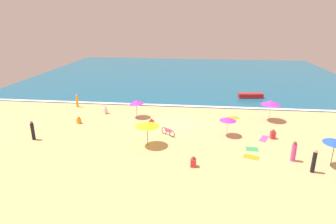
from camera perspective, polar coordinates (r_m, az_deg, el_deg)
ground_plane at (r=31.66m, az=1.65°, el=-2.27°), size 60.00×60.00×0.00m
ocean_water at (r=58.61m, az=4.07°, el=7.54°), size 60.00×44.00×0.10m
wave_breaker_foam at (r=37.56m, az=2.50°, el=1.29°), size 57.00×0.70×0.01m
beach_umbrella_0 at (r=25.52m, az=30.56°, el=-5.06°), size 1.90×1.91×2.38m
beach_umbrella_1 at (r=33.89m, az=19.97°, el=1.78°), size 2.96×2.96×2.35m
beach_umbrella_2 at (r=25.73m, az=-4.19°, el=-2.49°), size 2.30×2.30×2.22m
beach_umbrella_3 at (r=33.23m, az=-6.36°, el=1.99°), size 2.30×2.28×2.15m
beach_umbrella_4 at (r=28.48m, az=11.93°, el=-1.41°), size 1.82×1.82×1.90m
parked_bicycle at (r=28.35m, az=0.01°, el=-4.00°), size 1.47×1.17×0.76m
beachgoer_0 at (r=39.01m, az=-17.78°, el=2.13°), size 0.36×0.36×1.68m
beachgoer_1 at (r=30.16m, az=-25.51°, el=-3.42°), size 0.46×0.46×1.89m
beachgoer_2 at (r=24.38m, az=27.24°, el=-8.75°), size 0.43×0.43×1.90m
beachgoer_3 at (r=33.02m, az=-17.45°, el=-1.63°), size 0.49×0.49×0.79m
beachgoer_4 at (r=25.55m, az=23.92°, el=-7.31°), size 0.50×0.50×1.74m
beachgoer_5 at (r=29.46m, az=20.31°, el=-4.25°), size 0.49×0.49×0.97m
beachgoer_6 at (r=22.85m, az=5.11°, el=-10.00°), size 0.45×0.45×0.89m
beachgoer_7 at (r=35.55m, az=-12.46°, el=0.35°), size 0.64×0.64×0.96m
beachgoer_8 at (r=30.50m, az=-3.32°, el=-2.31°), size 0.55×0.55×0.97m
beach_towel_0 at (r=26.76m, az=16.52°, el=-7.15°), size 1.15×0.94×0.01m
beach_towel_1 at (r=34.06m, az=12.68°, el=-1.19°), size 1.90×1.52×0.01m
beach_towel_2 at (r=25.32m, az=16.35°, el=-8.66°), size 1.46×1.17×0.01m
beach_towel_3 at (r=29.28m, az=18.70°, el=-5.09°), size 1.26×1.76×0.01m
small_boat_0 at (r=42.83m, az=16.25°, el=3.18°), size 3.56×1.43×0.64m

